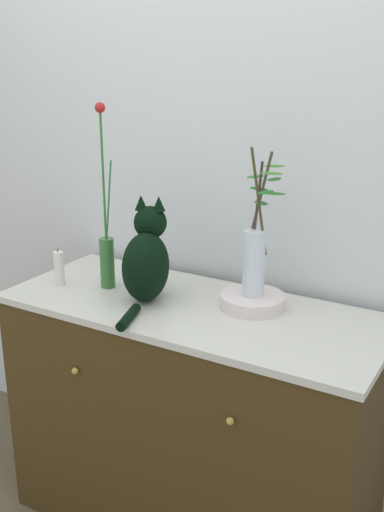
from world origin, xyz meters
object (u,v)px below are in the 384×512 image
at_px(cat_sitting, 146,260).
at_px(candle_pillar, 59,269).
at_px(vase_glass_clear, 255,253).
at_px(vase_slim_green, 107,247).
at_px(bowl_porcelain, 253,301).
at_px(sideboard, 192,420).

xyz_separation_m(cat_sitting, candle_pillar, (-0.36, -0.05, -0.08)).
bearing_deg(candle_pillar, vase_glass_clear, 13.70).
height_order(vase_slim_green, bowl_porcelain, vase_slim_green).
bearing_deg(bowl_porcelain, vase_slim_green, -170.63).
bearing_deg(bowl_porcelain, vase_glass_clear, 52.36).
height_order(vase_glass_clear, candle_pillar, vase_glass_clear).
bearing_deg(vase_glass_clear, bowl_porcelain, -127.64).
relative_size(bowl_porcelain, vase_glass_clear, 0.44).
relative_size(sideboard, vase_slim_green, 2.00).
bearing_deg(vase_slim_green, vase_glass_clear, 9.63).
bearing_deg(vase_glass_clear, sideboard, -152.52).
bearing_deg(candle_pillar, sideboard, 8.31).
bearing_deg(bowl_porcelain, cat_sitting, -161.60).
height_order(sideboard, bowl_porcelain, bowl_porcelain).
bearing_deg(cat_sitting, vase_slim_green, 171.73).
height_order(cat_sitting, vase_slim_green, vase_slim_green).
xyz_separation_m(vase_slim_green, vase_glass_clear, (0.55, 0.09, 0.04)).
height_order(bowl_porcelain, candle_pillar, candle_pillar).
distance_m(sideboard, vase_slim_green, 0.71).
xyz_separation_m(sideboard, candle_pillar, (-0.53, -0.08, 0.52)).
xyz_separation_m(cat_sitting, bowl_porcelain, (0.35, 0.12, -0.12)).
xyz_separation_m(vase_slim_green, candle_pillar, (-0.17, -0.08, -0.09)).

